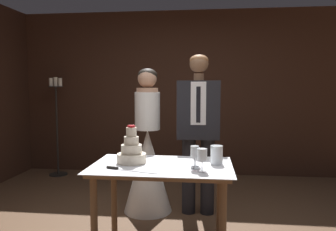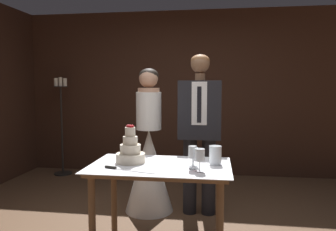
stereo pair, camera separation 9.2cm
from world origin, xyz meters
TOP-DOWN VIEW (x-y plane):
  - wall_back at (0.00, 2.53)m, footprint 5.42×0.12m
  - cake_table at (0.01, -0.08)m, footprint 1.17×0.74m
  - tiered_cake at (-0.25, -0.04)m, footprint 0.25×0.25m
  - cake_knife at (-0.27, -0.29)m, footprint 0.43×0.14m
  - wine_glass_near at (0.29, -0.09)m, footprint 0.08×0.08m
  - wine_glass_middle at (0.29, -0.19)m, footprint 0.07×0.07m
  - wine_glass_far at (0.35, -0.25)m, footprint 0.08×0.08m
  - hurricane_candle at (0.47, -0.00)m, footprint 0.10×0.10m
  - bride at (-0.27, 0.82)m, footprint 0.54×0.54m
  - groom at (0.30, 0.82)m, footprint 0.46×0.25m
  - candle_stand at (-1.95, 2.14)m, footprint 0.28×0.28m

SIDE VIEW (x-z plane):
  - bride at x=-0.27m, z-range -0.21..1.40m
  - cake_table at x=0.01m, z-range 0.27..1.03m
  - cake_knife at x=-0.27m, z-range 0.75..0.77m
  - candle_stand at x=-1.95m, z-range 0.02..1.57m
  - hurricane_candle at x=0.47m, z-range 0.75..0.91m
  - tiered_cake at x=-0.25m, z-range 0.69..1.02m
  - wine_glass_near at x=0.29m, z-range 0.79..0.94m
  - wine_glass_far at x=0.35m, z-range 0.79..0.97m
  - wine_glass_middle at x=0.29m, z-range 0.79..0.98m
  - groom at x=0.30m, z-range 0.11..1.86m
  - wall_back at x=0.00m, z-range 0.00..2.59m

